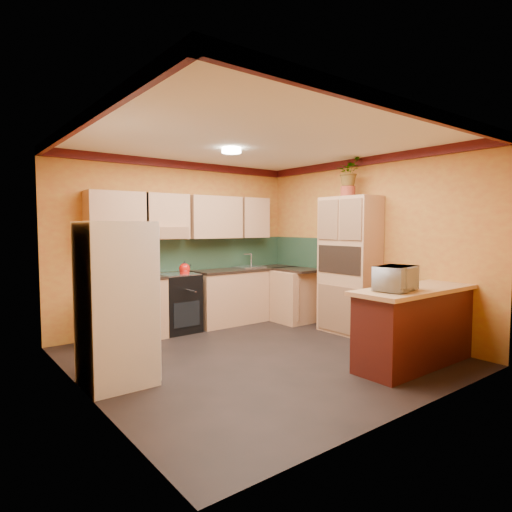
{
  "coord_description": "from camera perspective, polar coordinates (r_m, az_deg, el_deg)",
  "views": [
    {
      "loc": [
        -3.28,
        -4.18,
        1.65
      ],
      "look_at": [
        0.3,
        0.45,
        1.24
      ],
      "focal_mm": 30.0,
      "sensor_mm": 36.0,
      "label": 1
    }
  ],
  "objects": [
    {
      "name": "fern",
      "position": [
        6.77,
        12.19,
        10.88
      ],
      "size": [
        0.48,
        0.45,
        0.43
      ],
      "primitive_type": "imported",
      "rotation": [
        0.0,
        0.0,
        0.35
      ],
      "color": "tan",
      "rests_on": "fern_pot"
    },
    {
      "name": "pantry",
      "position": [
        6.72,
        12.33,
        -1.24
      ],
      "size": [
        0.48,
        0.9,
        2.1
      ],
      "primitive_type": "cube",
      "color": "tan",
      "rests_on": "ground"
    },
    {
      "name": "base_cabinets_back",
      "position": [
        7.14,
        -5.91,
        -5.8
      ],
      "size": [
        3.65,
        0.6,
        0.88
      ],
      "primitive_type": "cube",
      "color": "tan",
      "rests_on": "ground"
    },
    {
      "name": "microwave",
      "position": [
        5.03,
        18.14,
        -2.86
      ],
      "size": [
        0.56,
        0.44,
        0.28
      ],
      "primitive_type": "imported",
      "rotation": [
        0.0,
        0.0,
        0.2
      ],
      "color": "silver",
      "rests_on": "bar_top"
    },
    {
      "name": "fern_pot",
      "position": [
        6.74,
        12.15,
        8.4
      ],
      "size": [
        0.22,
        0.22,
        0.16
      ],
      "primitive_type": "cylinder",
      "color": "#933823",
      "rests_on": "pantry"
    },
    {
      "name": "kettle",
      "position": [
        6.76,
        -9.51,
        -1.59
      ],
      "size": [
        0.21,
        0.21,
        0.18
      ],
      "primitive_type": null,
      "rotation": [
        0.0,
        0.0,
        -0.29
      ],
      "color": "#B6130C",
      "rests_on": "stove"
    },
    {
      "name": "base_cabinets_right",
      "position": [
        7.5,
        5.65,
        -5.33
      ],
      "size": [
        0.6,
        0.8,
        0.88
      ],
      "primitive_type": "cube",
      "color": "tan",
      "rests_on": "ground"
    },
    {
      "name": "room_shell",
      "position": [
        5.57,
        -1.22,
        8.49
      ],
      "size": [
        4.24,
        4.24,
        2.72
      ],
      "color": "black",
      "rests_on": "ground"
    },
    {
      "name": "countertop_back",
      "position": [
        7.08,
        -5.94,
        -2.13
      ],
      "size": [
        3.65,
        0.62,
        0.04
      ],
      "primitive_type": "cube",
      "color": "black",
      "rests_on": "base_cabinets_back"
    },
    {
      "name": "bar_top",
      "position": [
        5.44,
        20.87,
        -4.16
      ],
      "size": [
        1.9,
        0.65,
        0.05
      ],
      "primitive_type": "cube",
      "color": "tan",
      "rests_on": "breakfast_bar"
    },
    {
      "name": "breakfast_bar",
      "position": [
        5.52,
        20.75,
        -8.95
      ],
      "size": [
        1.8,
        0.55,
        0.88
      ],
      "primitive_type": "cube",
      "color": "#491511",
      "rests_on": "ground"
    },
    {
      "name": "countertop_right",
      "position": [
        7.43,
        5.68,
        -1.83
      ],
      "size": [
        0.62,
        0.8,
        0.04
      ],
      "primitive_type": "cube",
      "color": "black",
      "rests_on": "base_cabinets_right"
    },
    {
      "name": "sink",
      "position": [
        7.51,
        -0.9,
        -1.48
      ],
      "size": [
        0.48,
        0.4,
        0.03
      ],
      "primitive_type": "cube",
      "color": "silver",
      "rests_on": "countertop_back"
    },
    {
      "name": "stove",
      "position": [
        6.83,
        -10.4,
        -6.16
      ],
      "size": [
        0.58,
        0.58,
        0.91
      ],
      "primitive_type": "cube",
      "color": "black",
      "rests_on": "ground"
    },
    {
      "name": "fridge",
      "position": [
        4.69,
        -18.18,
        -6.05
      ],
      "size": [
        0.68,
        0.66,
        1.7
      ],
      "primitive_type": "cube",
      "color": "silver",
      "rests_on": "ground"
    }
  ]
}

